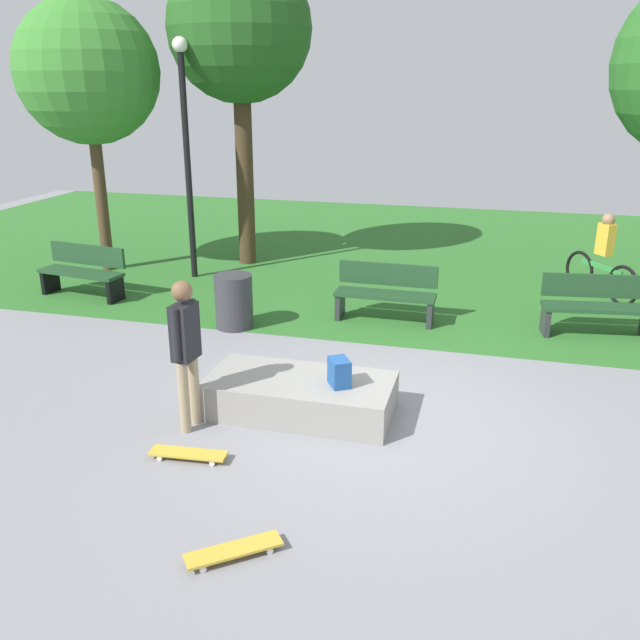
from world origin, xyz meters
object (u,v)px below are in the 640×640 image
object	(u,v)px
skater_performing_trick	(186,344)
lamp_post	(186,138)
skateboard_spare	(234,550)
skateboard_by_ledge	(188,453)
park_bench_far_left	(597,304)
tree_slender_maple	(240,31)
backpack_on_ledge	(339,372)
cyclist_on_bicycle	(602,261)
concrete_ledge	(300,396)
park_bench_by_oak	(83,270)
trash_bin	(234,301)
park_bench_center_lawn	(386,292)
tree_broad_elm	(88,73)

from	to	relation	value
skater_performing_trick	lamp_post	world-z (taller)	lamp_post
skater_performing_trick	skateboard_spare	world-z (taller)	skater_performing_trick
skateboard_by_ledge	park_bench_far_left	xyz separation A→B (m)	(4.42, 4.93, 0.42)
tree_slender_maple	lamp_post	world-z (taller)	tree_slender_maple
skateboard_by_ledge	backpack_on_ledge	bearing A→B (deg)	43.88
skateboard_spare	cyclist_on_bicycle	distance (m)	9.18
concrete_ledge	skateboard_spare	bearing A→B (deg)	-85.53
park_bench_by_oak	lamp_post	world-z (taller)	lamp_post
backpack_on_ledge	trash_bin	distance (m)	3.47
skateboard_spare	tree_slender_maple	xyz separation A→B (m)	(-3.24, 8.94, 4.50)
concrete_ledge	cyclist_on_bicycle	size ratio (longest dim) A/B	1.41
park_bench_by_oak	cyclist_on_bicycle	xyz separation A→B (m)	(8.95, 2.42, 0.15)
park_bench_center_lawn	park_bench_by_oak	size ratio (longest dim) A/B	0.97
skateboard_spare	backpack_on_ledge	bearing A→B (deg)	83.74
skater_performing_trick	cyclist_on_bicycle	bearing A→B (deg)	52.14
park_bench_center_lawn	cyclist_on_bicycle	size ratio (longest dim) A/B	1.05
trash_bin	tree_slender_maple	bearing A→B (deg)	107.63
skateboard_by_ledge	park_bench_far_left	distance (m)	6.63
backpack_on_ledge	cyclist_on_bicycle	size ratio (longest dim) A/B	0.21
skater_performing_trick	tree_broad_elm	size ratio (longest dim) A/B	0.33
skateboard_spare	lamp_post	bearing A→B (deg)	116.90
park_bench_by_oak	concrete_ledge	bearing A→B (deg)	-33.79
park_bench_by_oak	trash_bin	distance (m)	3.31
skater_performing_trick	park_bench_center_lawn	size ratio (longest dim) A/B	1.06
trash_bin	cyclist_on_bicycle	distance (m)	6.60
park_bench_far_left	lamp_post	size ratio (longest dim) A/B	0.37
skater_performing_trick	trash_bin	bearing A→B (deg)	103.10
park_bench_center_lawn	lamp_post	xyz separation A→B (m)	(-4.09, 1.58, 2.19)
lamp_post	tree_slender_maple	bearing A→B (deg)	64.08
skateboard_spare	tree_slender_maple	bearing A→B (deg)	109.91
backpack_on_ledge	tree_broad_elm	world-z (taller)	tree_broad_elm
park_bench_center_lawn	park_bench_far_left	distance (m)	3.19
skater_performing_trick	park_bench_far_left	distance (m)	6.37
skateboard_spare	park_bench_far_left	distance (m)	7.10
skater_performing_trick	trash_bin	xyz separation A→B (m)	(-0.74, 3.19, -0.58)
cyclist_on_bicycle	park_bench_by_oak	bearing A→B (deg)	-164.87
park_bench_by_oak	park_bench_far_left	xyz separation A→B (m)	(8.63, 0.27, 0.00)
skateboard_by_ledge	skateboard_spare	bearing A→B (deg)	-51.88
skater_performing_trick	tree_slender_maple	world-z (taller)	tree_slender_maple
backpack_on_ledge	lamp_post	distance (m)	6.89
concrete_ledge	backpack_on_ledge	bearing A→B (deg)	-6.23
trash_bin	skateboard_spare	bearing A→B (deg)	-68.44
park_bench_center_lawn	tree_broad_elm	distance (m)	7.08
skateboard_by_ledge	park_bench_by_oak	xyz separation A→B (m)	(-4.21, 4.66, 0.42)
tree_slender_maple	concrete_ledge	bearing A→B (deg)	-64.45
skateboard_by_ledge	lamp_post	world-z (taller)	lamp_post
cyclist_on_bicycle	backpack_on_ledge	bearing A→B (deg)	-120.53
backpack_on_ledge	tree_slender_maple	bearing A→B (deg)	177.35
park_bench_center_lawn	trash_bin	size ratio (longest dim) A/B	1.90
skateboard_by_ledge	trash_bin	size ratio (longest dim) A/B	0.96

